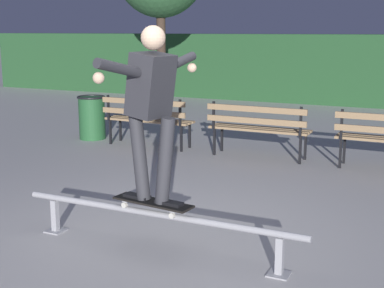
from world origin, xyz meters
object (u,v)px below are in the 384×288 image
object	(u,v)px
skateboarder	(151,100)
trash_can	(92,117)
skateboard	(153,203)
park_bench_left_center	(258,125)
park_bench_leftmost	(147,116)
grind_rail	(156,220)

from	to	relation	value
skateboarder	trash_can	xyz separation A→B (m)	(-3.57, 4.05, -0.98)
skateboarder	trash_can	size ratio (longest dim) A/B	1.95
skateboard	park_bench_left_center	world-z (taller)	park_bench_left_center
skateboard	park_bench_leftmost	size ratio (longest dim) A/B	0.50
grind_rail	skateboarder	bearing A→B (deg)	-179.24
skateboarder	park_bench_leftmost	xyz separation A→B (m)	(-2.29, 3.87, -0.86)
skateboarder	trash_can	distance (m)	5.49
grind_rail	trash_can	size ratio (longest dim) A/B	3.53
park_bench_leftmost	park_bench_left_center	distance (m)	2.00
skateboard	trash_can	xyz separation A→B (m)	(-3.57, 4.05, -0.05)
skateboard	trash_can	size ratio (longest dim) A/B	1.00
skateboarder	skateboard	bearing A→B (deg)	172.79
skateboard	trash_can	world-z (taller)	trash_can
park_bench_left_center	trash_can	bearing A→B (deg)	176.76
grind_rail	park_bench_left_center	xyz separation A→B (m)	(-0.32, 3.87, 0.24)
trash_can	skateboard	bearing A→B (deg)	-48.63
grind_rail	park_bench_leftmost	xyz separation A→B (m)	(-2.32, 3.87, 0.24)
grind_rail	park_bench_left_center	size ratio (longest dim) A/B	1.76
park_bench_leftmost	trash_can	xyz separation A→B (m)	(-1.28, 0.19, -0.12)
skateboard	skateboarder	distance (m)	0.94
skateboarder	park_bench_left_center	xyz separation A→B (m)	(-0.29, 3.87, -0.86)
skateboarder	trash_can	world-z (taller)	skateboarder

